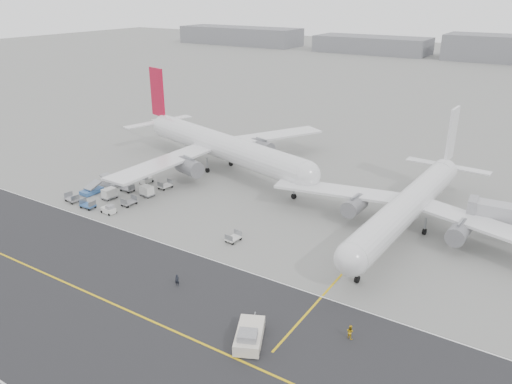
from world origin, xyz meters
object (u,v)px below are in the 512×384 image
Objects in this scene: airliner_a at (220,145)px; airliner_b at (410,204)px; ground_crew_a at (177,280)px; pushback_tug at (249,336)px; ground_crew_b at (350,332)px.

airliner_b is (44.31, -7.93, -0.79)m from airliner_a.
airliner_b reaches higher than ground_crew_a.
airliner_a is at bearing 104.67° from pushback_tug.
pushback_tug is at bearing -125.11° from airliner_a.
ground_crew_a is (-21.33, -33.40, -4.03)m from airliner_b.
pushback_tug is 15.37m from ground_crew_a.
pushback_tug is 4.58× the size of ground_crew_a.
airliner_b is 27.83× the size of ground_crew_b.
airliner_b reaches higher than ground_crew_b.
airliner_a reaches higher than ground_crew_b.
ground_crew_b reaches higher than ground_crew_a.
ground_crew_a is 24.16m from ground_crew_b.
airliner_a reaches higher than ground_crew_a.
airliner_b is at bearing 35.28° from ground_crew_a.
airliner_a is 45.02m from airliner_b.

